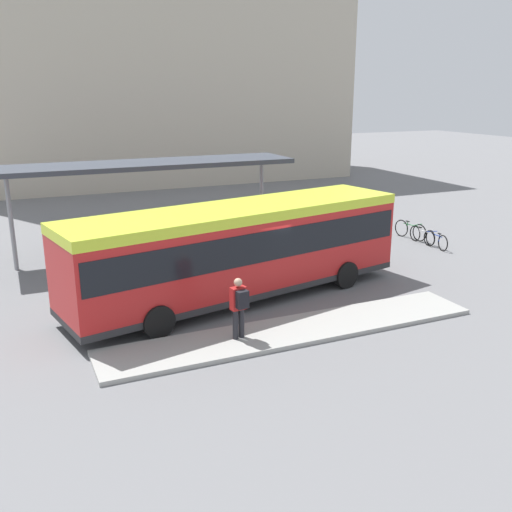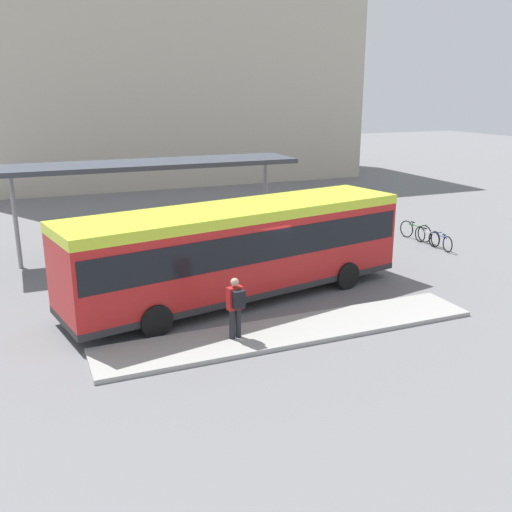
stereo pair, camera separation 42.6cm
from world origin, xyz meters
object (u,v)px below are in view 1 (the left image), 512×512
(city_bus, at_px, (240,245))
(bicycle_green, at_px, (410,230))
(bicycle_white, at_px, (422,235))
(pedestrian_waiting, at_px, (239,305))
(bicycle_blue, at_px, (437,240))

(city_bus, height_order, bicycle_green, city_bus)
(city_bus, distance_m, bicycle_white, 10.27)
(pedestrian_waiting, height_order, bicycle_blue, pedestrian_waiting)
(bicycle_blue, height_order, bicycle_green, bicycle_green)
(bicycle_blue, bearing_deg, pedestrian_waiting, 123.34)
(bicycle_green, bearing_deg, bicycle_white, -13.21)
(bicycle_blue, xyz_separation_m, bicycle_green, (0.01, 1.72, 0.05))
(city_bus, distance_m, bicycle_green, 10.60)
(pedestrian_waiting, xyz_separation_m, bicycle_white, (10.99, 6.11, -0.71))
(bicycle_blue, relative_size, bicycle_white, 0.97)
(bicycle_blue, bearing_deg, city_bus, 110.60)
(bicycle_green, bearing_deg, pedestrian_waiting, -67.05)
(bicycle_blue, height_order, bicycle_white, bicycle_white)
(bicycle_blue, distance_m, bicycle_green, 1.72)
(city_bus, bearing_deg, bicycle_blue, 1.19)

